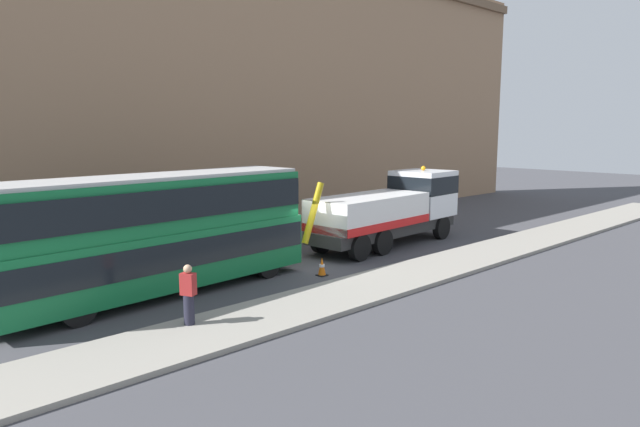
# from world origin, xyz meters

# --- Properties ---
(ground_plane) EXTENTS (120.00, 120.00, 0.00)m
(ground_plane) POSITION_xyz_m (0.00, 0.00, 0.00)
(ground_plane) COLOR #424247
(near_kerb) EXTENTS (60.00, 2.80, 0.15)m
(near_kerb) POSITION_xyz_m (0.00, -4.20, 0.07)
(near_kerb) COLOR gray
(near_kerb) RESTS_ON ground_plane
(building_facade) EXTENTS (60.00, 1.50, 16.00)m
(building_facade) POSITION_xyz_m (0.00, 8.97, 8.07)
(building_facade) COLOR #9E7A5B
(building_facade) RESTS_ON ground_plane
(recovery_tow_truck) EXTENTS (10.21, 3.21, 3.67)m
(recovery_tow_truck) POSITION_xyz_m (5.83, 0.27, 1.76)
(recovery_tow_truck) COLOR #2D2D2D
(recovery_tow_truck) RESTS_ON ground_plane
(double_decker_bus) EXTENTS (11.16, 3.25, 4.06)m
(double_decker_bus) POSITION_xyz_m (-6.35, 0.24, 2.23)
(double_decker_bus) COLOR #146B38
(double_decker_bus) RESTS_ON ground_plane
(pedestrian_onlooker) EXTENTS (0.41, 0.47, 1.71)m
(pedestrian_onlooker) POSITION_xyz_m (-7.40, -3.44, 0.99)
(pedestrian_onlooker) COLOR #232333
(pedestrian_onlooker) RESTS_ON near_kerb
(traffic_cone_near_bus) EXTENTS (0.36, 0.36, 0.72)m
(traffic_cone_near_bus) POSITION_xyz_m (-0.71, -1.76, 0.34)
(traffic_cone_near_bus) COLOR orange
(traffic_cone_near_bus) RESTS_ON ground_plane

